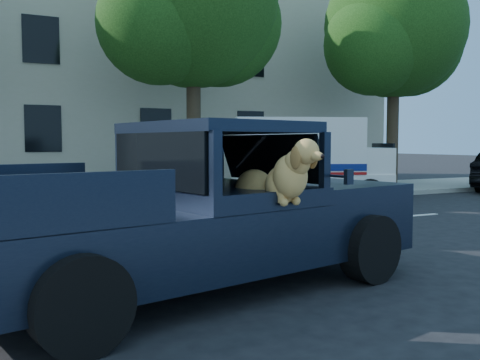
{
  "coord_description": "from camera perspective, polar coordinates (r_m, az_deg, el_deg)",
  "views": [
    {
      "loc": [
        -1.06,
        -5.95,
        1.72
      ],
      "look_at": [
        1.57,
        -0.61,
        1.3
      ],
      "focal_mm": 40.0,
      "sensor_mm": 36.0,
      "label": 1
    }
  ],
  "objects": [
    {
      "name": "ground",
      "position": [
        6.28,
        -15.85,
        -12.0
      ],
      "size": [
        120.0,
        120.0,
        0.0
      ],
      "primitive_type": "plane",
      "color": "black",
      "rests_on": "ground"
    },
    {
      "name": "far_sidewalk",
      "position": [
        15.27,
        -22.11,
        -2.46
      ],
      "size": [
        60.0,
        4.0,
        0.15
      ],
      "primitive_type": "cube",
      "color": "gray",
      "rests_on": "ground"
    },
    {
      "name": "lane_stripes",
      "position": [
        9.99,
        -8.03,
        -5.9
      ],
      "size": [
        21.6,
        0.14,
        0.01
      ],
      "primitive_type": null,
      "color": "silver",
      "rests_on": "ground"
    },
    {
      "name": "street_tree_mid",
      "position": [
        17.19,
        -4.95,
        17.43
      ],
      "size": [
        6.0,
        5.2,
        8.6
      ],
      "color": "#332619",
      "rests_on": "ground"
    },
    {
      "name": "street_tree_right",
      "position": [
        21.38,
        16.17,
        14.62
      ],
      "size": [
        6.0,
        5.2,
        8.6
      ],
      "color": "#332619",
      "rests_on": "ground"
    },
    {
      "name": "building_main",
      "position": [
        22.98,
        -16.15,
        10.8
      ],
      "size": [
        26.0,
        6.0,
        9.0
      ],
      "primitive_type": "cube",
      "color": "#BCB09B",
      "rests_on": "ground"
    },
    {
      "name": "pickup_truck",
      "position": [
        6.2,
        -5.07,
        -5.82
      ],
      "size": [
        5.78,
        3.32,
        1.95
      ],
      "rotation": [
        0.0,
        0.0,
        0.21
      ],
      "color": "black",
      "rests_on": "ground"
    },
    {
      "name": "mail_truck",
      "position": [
        15.52,
        7.01,
        1.52
      ],
      "size": [
        4.82,
        3.46,
        2.41
      ],
      "rotation": [
        0.0,
        0.0,
        -0.36
      ],
      "color": "silver",
      "rests_on": "ground"
    }
  ]
}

